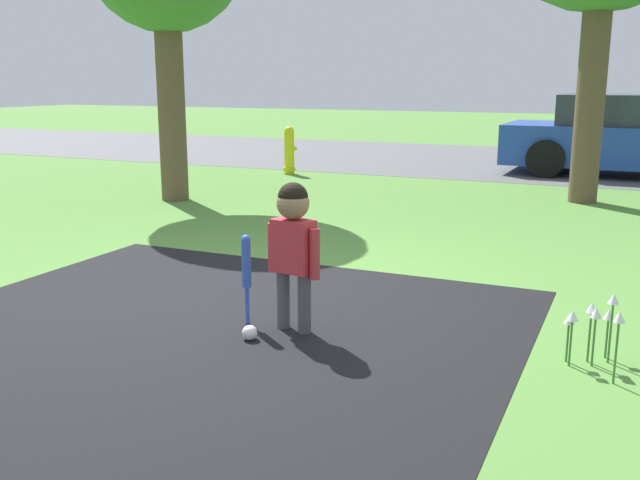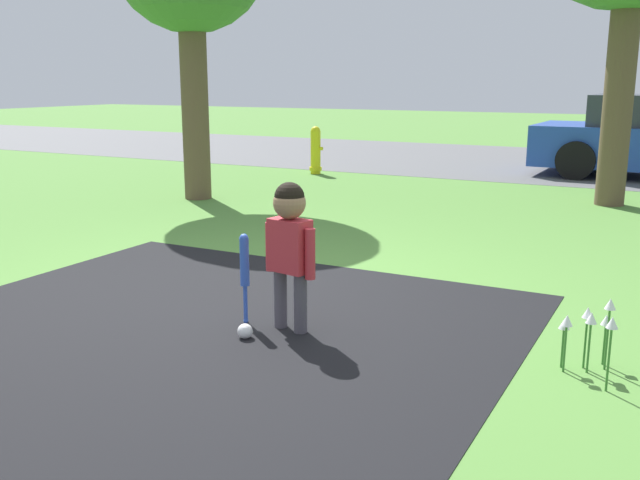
% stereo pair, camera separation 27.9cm
% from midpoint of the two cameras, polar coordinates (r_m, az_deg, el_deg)
% --- Properties ---
extents(ground_plane, '(60.00, 60.00, 0.00)m').
position_cam_midpoint_polar(ground_plane, '(5.26, -6.86, -4.49)').
color(ground_plane, '#518438').
extents(street_strip, '(40.00, 6.00, 0.01)m').
position_cam_midpoint_polar(street_strip, '(14.27, 13.60, 6.18)').
color(street_strip, '#59595B').
rests_on(street_strip, ground).
extents(child, '(0.38, 0.20, 0.94)m').
position_cam_midpoint_polar(child, '(4.37, -3.99, 0.31)').
color(child, '#4C4751').
rests_on(child, ground).
extents(baseball_bat, '(0.06, 0.06, 0.60)m').
position_cam_midpoint_polar(baseball_bat, '(4.56, -7.66, -2.16)').
color(baseball_bat, blue).
rests_on(baseball_bat, ground).
extents(sports_ball, '(0.09, 0.09, 0.09)m').
position_cam_midpoint_polar(sports_ball, '(4.39, -7.47, -7.38)').
color(sports_ball, white).
rests_on(sports_ball, ground).
extents(fire_hydrant, '(0.23, 0.21, 0.79)m').
position_cam_midpoint_polar(fire_hydrant, '(11.92, -3.15, 7.13)').
color(fire_hydrant, yellow).
rests_on(fire_hydrant, ground).
extents(parked_car, '(4.07, 1.99, 1.31)m').
position_cam_midpoint_polar(parked_car, '(12.70, 23.07, 7.53)').
color(parked_car, '#2347AD').
rests_on(parked_car, ground).
extents(flower_bed, '(0.31, 0.42, 0.41)m').
position_cam_midpoint_polar(flower_bed, '(4.14, 19.41, -5.81)').
color(flower_bed, '#38702D').
rests_on(flower_bed, ground).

